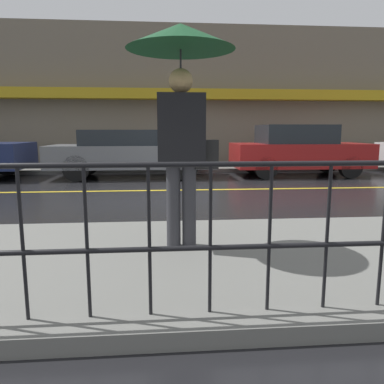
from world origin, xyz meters
TOP-DOWN VIEW (x-y plane):
  - ground_plane at (0.00, 0.00)m, footprint 80.00×80.00m
  - sidewalk_near at (0.00, -4.91)m, footprint 28.00×2.87m
  - sidewalk_far at (0.00, 4.32)m, footprint 28.00×1.68m
  - lane_marking at (0.00, 0.00)m, footprint 25.20×0.12m
  - building_storefront at (0.00, 5.27)m, footprint 28.00×0.85m
  - railing_foreground at (0.00, -6.10)m, footprint 12.00×0.04m
  - pedestrian at (-0.70, -4.60)m, footprint 1.09×1.09m
  - car_grey at (-1.75, 2.49)m, footprint 4.69×1.78m
  - car_red at (3.22, 2.49)m, footprint 3.98×1.73m

SIDE VIEW (x-z plane):
  - ground_plane at x=0.00m, z-range 0.00..0.00m
  - lane_marking at x=0.00m, z-range 0.00..0.01m
  - sidewalk_near at x=0.00m, z-range 0.00..0.13m
  - sidewalk_far at x=0.00m, z-range 0.00..0.13m
  - car_grey at x=-1.75m, z-range 0.04..1.42m
  - car_red at x=3.22m, z-range 0.01..1.53m
  - railing_foreground at x=0.00m, z-range 0.27..1.29m
  - pedestrian at x=-0.70m, z-range 0.76..3.02m
  - building_storefront at x=0.00m, z-range 0.01..5.03m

